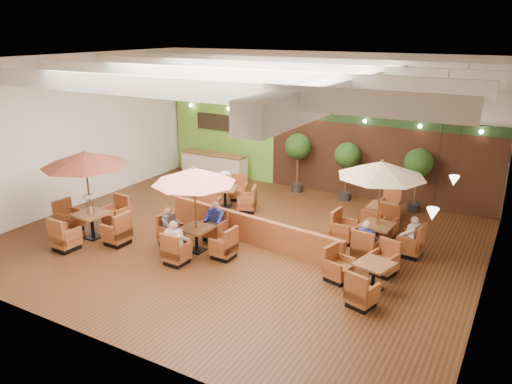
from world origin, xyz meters
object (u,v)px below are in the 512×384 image
Objects in this scene: table_2 at (380,190)px; table_5 at (381,216)px; diner_0 at (176,238)px; diner_4 at (412,232)px; table_3 at (225,196)px; diner_3 at (367,237)px; table_4 at (363,274)px; booth_divider at (251,230)px; topiary_2 at (418,165)px; topiary_0 at (298,149)px; diner_2 at (170,222)px; table_0 at (87,180)px; diner_1 at (214,217)px; topiary_1 at (348,157)px; table_1 at (195,194)px; service_counter at (214,166)px.

table_2 is 1.08× the size of table_5.
diner_0 reaches higher than diner_4.
table_5 is (5.58, 0.96, -0.06)m from table_3.
table_3 reaches higher than diner_3.
table_4 is at bearing -47.90° from table_3.
topiary_2 reaches higher than booth_divider.
table_2 is 1.16× the size of topiary_0.
diner_2 is (-5.95, -0.34, 0.38)m from table_4.
table_3 is 1.12× the size of topiary_0.
table_0 reaches higher than diner_0.
table_4 is 6.43m from topiary_2.
table_4 is 4.32m from table_5.
diner_1 is at bearing -137.71° from table_5.
table_2 is 4.49m from topiary_1.
table_4 is 3.58× the size of diner_2.
topiary_0 reaches higher than table_4.
table_0 reaches higher than table_1.
diner_3 is at bearing -85.41° from table_2.
table_0 is 8.67m from table_4.
topiary_2 reaches higher than table_3.
table_4 is 3.36× the size of diner_4.
service_counter is 7.01m from booth_divider.
topiary_1 is at bearing 126.10° from table_2.
topiary_1 is 2.89× the size of diner_4.
diner_0 reaches higher than table_4.
service_counter is 3.65m from table_3.
topiary_0 is at bearing -180.00° from topiary_2.
diner_2 is (-0.96, -0.96, -0.02)m from diner_1.
diner_2 is at bearing -159.20° from diner_3.
diner_3 is at bearing 120.04° from table_4.
diner_3 is (2.35, -4.85, -0.94)m from topiary_1.
table_5 is at bearing -107.16° from topiary_2.
topiary_0 is at bearing 174.52° from diner_2.
diner_3 reaches higher than diner_2.
table_1 is 5.38m from table_2.
diner_1 is at bearing -91.94° from topiary_0.
diner_3 is (8.30, -4.65, 0.18)m from service_counter.
table_1 is 1.00× the size of table_4.
topiary_2 is 7.52m from diner_1.
diner_1 is 1.06× the size of diner_2.
table_4 is at bearing -88.90° from topiary_2.
table_3 reaches higher than table_5.
topiary_2 is 9.06m from diner_0.
table_3 is 1.19× the size of topiary_1.
diner_4 is at bearing -35.19° from topiary_0.
booth_divider is 2.43× the size of table_1.
table_2 is at bearing -23.61° from service_counter.
table_1 reaches higher than diner_1.
topiary_0 reaches higher than diner_4.
table_2 is at bearing 93.14° from diner_3.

